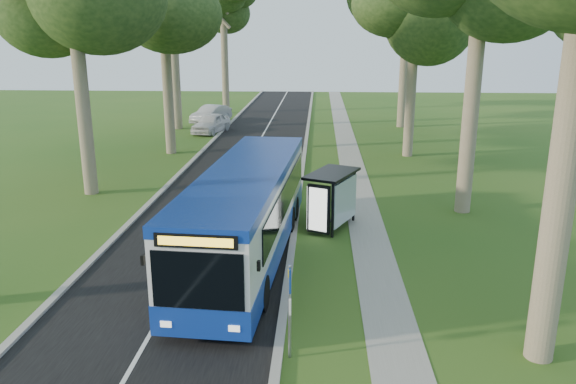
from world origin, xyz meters
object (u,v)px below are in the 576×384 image
at_px(bus_stop_sign, 290,301).
at_px(car_white, 211,123).
at_px(bus_shelter, 335,191).
at_px(bus, 247,213).
at_px(litter_bin, 316,215).
at_px(car_silver, 211,114).

height_order(bus_stop_sign, car_white, bus_stop_sign).
bearing_deg(car_white, bus_shelter, -53.29).
bearing_deg(bus, bus_shelter, 49.41).
height_order(bus, litter_bin, bus).
xyz_separation_m(bus_stop_sign, car_silver, (-9.08, 37.68, -0.76)).
bearing_deg(bus, litter_bin, 60.99).
distance_m(bus, bus_shelter, 4.52).
relative_size(bus, bus_shelter, 4.07).
bearing_deg(bus_stop_sign, car_silver, 97.61).
xyz_separation_m(bus, bus_stop_sign, (1.83, -6.31, -0.17)).
bearing_deg(bus_shelter, bus, -110.15).
bearing_deg(bus_shelter, bus_stop_sign, -73.58).
height_order(car_white, car_silver, car_silver).
bearing_deg(litter_bin, car_white, 111.14).
relative_size(bus, car_white, 2.76).
bearing_deg(bus_stop_sign, car_white, 98.05).
relative_size(bus, bus_stop_sign, 5.13).
height_order(bus_shelter, car_white, bus_shelter).
bearing_deg(bus_shelter, litter_bin, 169.80).
distance_m(bus, litter_bin, 4.62).
relative_size(car_white, car_silver, 0.96).
bearing_deg(bus_stop_sign, litter_bin, 80.70).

